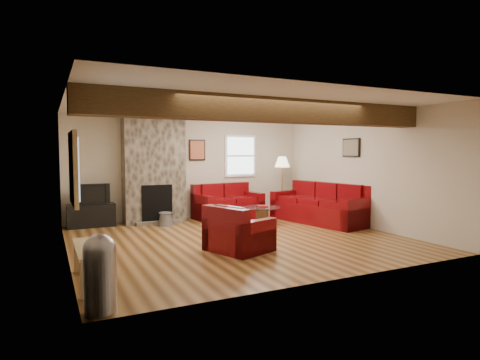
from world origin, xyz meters
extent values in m
plane|color=brown|center=(0.00, 0.00, 0.00)|extent=(8.00, 8.00, 0.00)
plane|color=silver|center=(0.00, 0.00, 2.50)|extent=(8.00, 8.00, 0.00)
plane|color=beige|center=(0.00, 2.75, 1.25)|extent=(8.00, 0.00, 8.00)
plane|color=beige|center=(0.00, -2.75, 1.25)|extent=(8.00, 0.00, 8.00)
plane|color=beige|center=(-3.00, 0.00, 1.25)|extent=(0.00, 7.50, 7.50)
plane|color=beige|center=(3.00, 0.00, 1.25)|extent=(0.00, 7.50, 7.50)
cube|color=#301F0E|center=(0.00, -1.25, 2.31)|extent=(6.00, 0.36, 0.38)
cube|color=#322D27|center=(-1.00, 2.50, 1.25)|extent=(1.40, 0.50, 2.50)
cube|color=black|center=(-1.00, 2.25, 0.45)|extent=(0.70, 0.06, 0.90)
cube|color=#322D27|center=(-1.00, 2.20, 0.04)|extent=(1.00, 0.25, 0.08)
cylinder|color=#483017|center=(1.14, 1.14, 0.02)|extent=(0.55, 0.55, 0.04)
cylinder|color=#483017|center=(1.14, 1.14, 0.18)|extent=(0.30, 0.30, 0.37)
cylinder|color=silver|center=(1.14, 1.14, 0.40)|extent=(0.83, 0.83, 0.02)
cube|color=maroon|center=(1.14, 1.14, 0.42)|extent=(0.23, 0.17, 0.03)
cube|color=black|center=(-2.40, 2.53, 0.25)|extent=(1.01, 0.40, 0.50)
imported|color=black|center=(-2.40, 2.53, 0.73)|extent=(0.79, 0.10, 0.45)
cylinder|color=tan|center=(2.28, 2.12, 0.01)|extent=(0.28, 0.28, 0.03)
cylinder|color=tan|center=(2.28, 2.12, 0.69)|extent=(0.03, 0.03, 1.38)
cone|color=#FFF2C1|center=(2.28, 2.12, 1.40)|extent=(0.39, 0.39, 0.28)
camera|label=1|loc=(-3.26, -6.79, 1.65)|focal=30.00mm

